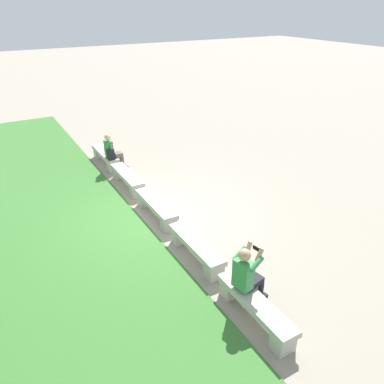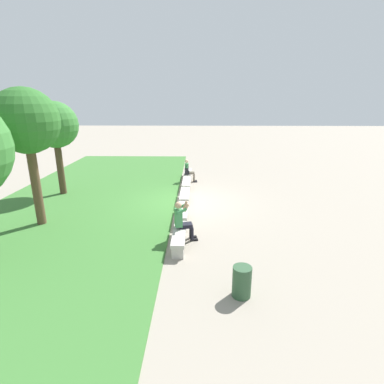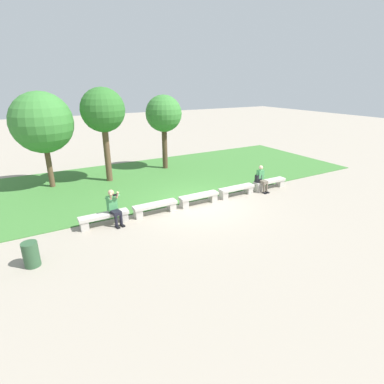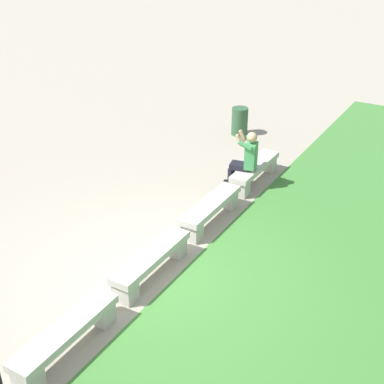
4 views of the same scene
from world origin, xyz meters
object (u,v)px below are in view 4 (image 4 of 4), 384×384
bench_near (211,209)px  person_photographer (246,157)px  bench_main (255,170)px  bench_far (66,336)px  bench_mid (151,261)px  trash_bin (240,121)px

bench_near → person_photographer: 1.73m
bench_main → bench_far: 6.11m
bench_mid → person_photographer: bearing=-178.8°
person_photographer → trash_bin: size_ratio=1.76×
bench_far → person_photographer: person_photographer is taller
bench_mid → bench_far: same height
bench_main → bench_near: 2.04m
bench_mid → bench_main: bearing=180.0°
bench_near → trash_bin: (-4.52, -1.59, 0.08)m
bench_near → bench_far: size_ratio=1.00×
bench_near → person_photographer: size_ratio=1.37×
bench_mid → trash_bin: bearing=-166.4°
bench_main → bench_far: same height
bench_far → trash_bin: trash_bin is taller
bench_mid → bench_far: (2.04, 0.00, 0.00)m
bench_mid → trash_bin: size_ratio=2.41×
bench_near → person_photographer: person_photographer is taller
trash_bin → bench_main: bearing=32.7°
trash_bin → bench_mid: bearing=13.6°
bench_near → bench_far: same height
bench_main → trash_bin: 2.95m
bench_near → person_photographer: bearing=-177.4°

